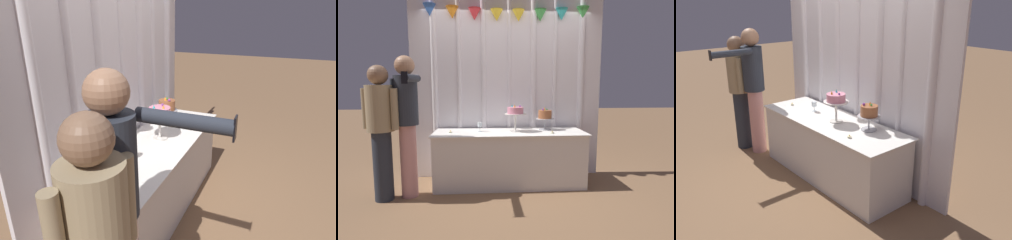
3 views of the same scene
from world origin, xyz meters
The scene contains 9 objects.
ground_plane centered at (0.00, 0.00, 0.00)m, with size 24.00×24.00×0.00m, color #846042.
draped_curtain centered at (0.02, 0.50, 1.53)m, with size 2.88×0.18×2.87m.
cake_table centered at (0.00, 0.10, 0.38)m, with size 2.12×0.71×0.76m.
cake_display_nearleft centered at (0.08, 0.11, 1.04)m, with size 0.30×0.30×0.39m.
cake_display_nearright centered at (0.53, 0.22, 0.97)m, with size 0.26×0.26×0.33m.
wine_glass centered at (-0.42, 0.15, 0.85)m, with size 0.07×0.07×0.13m.
tealight_far_left centered at (-0.82, 0.06, 0.77)m, with size 0.04×0.04×0.03m.
tealight_near_left centered at (0.57, -0.09, 0.78)m, with size 0.05×0.05×0.04m.
guest_girl_blue_dress centered at (-1.31, -0.25, 1.02)m, with size 0.42×0.81×1.78m.
Camera 1 is at (-2.47, -1.07, 2.03)m, focal length 31.11 mm.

